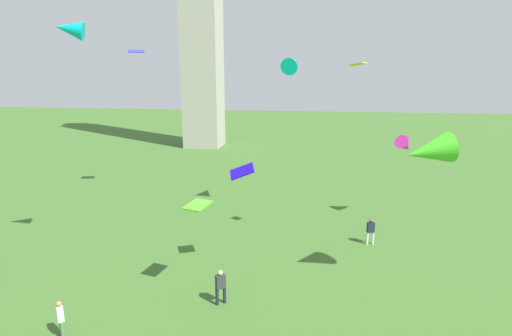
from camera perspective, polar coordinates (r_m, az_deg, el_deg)
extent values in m
cylinder|color=silver|center=(28.58, 16.31, -9.54)|extent=(0.16, 0.16, 0.87)
cylinder|color=silver|center=(28.43, 15.56, -9.61)|extent=(0.16, 0.16, 0.87)
cube|color=#1E2333|center=(28.21, 16.04, -8.12)|extent=(0.53, 0.38, 0.69)
sphere|color=brown|center=(28.05, 16.10, -7.22)|extent=(0.25, 0.25, 0.25)
cylinder|color=#51754C|center=(20.50, -25.86, -20.14)|extent=(0.16, 0.16, 0.84)
cylinder|color=#51754C|center=(20.83, -26.02, -19.59)|extent=(0.16, 0.16, 0.84)
cube|color=silver|center=(20.28, -26.17, -18.08)|extent=(0.50, 0.51, 0.66)
sphere|color=#A37556|center=(20.06, -26.31, -16.96)|extent=(0.24, 0.24, 0.24)
cylinder|color=#1E2333|center=(21.01, -5.57, -17.80)|extent=(0.16, 0.16, 0.88)
cylinder|color=#1E2333|center=(21.14, -4.51, -17.56)|extent=(0.16, 0.16, 0.88)
cube|color=#2D3338|center=(20.68, -5.08, -15.81)|extent=(0.55, 0.50, 0.70)
sphere|color=#D8AD84|center=(20.46, -5.11, -14.65)|extent=(0.26, 0.26, 0.26)
cube|color=#3237CF|center=(37.64, -16.69, 15.67)|extent=(1.56, 1.29, 0.35)
cone|color=#06B7C1|center=(24.58, -25.08, 17.51)|extent=(1.80, 1.47, 1.22)
cube|color=#1A0ABA|center=(21.88, -2.01, -0.47)|extent=(1.51, 1.06, 0.85)
cone|color=#DB27A6|center=(32.20, 20.48, 3.02)|extent=(1.97, 2.11, 1.69)
cube|color=#54BD2D|center=(20.26, -8.29, -5.25)|extent=(1.28, 1.59, 0.21)
cube|color=yellow|center=(24.69, 14.27, 14.15)|extent=(1.10, 1.01, 0.23)
cone|color=green|center=(20.87, 23.34, 2.24)|extent=(2.77, 2.24, 1.89)
cone|color=#07E7EE|center=(30.92, 5.15, 14.67)|extent=(1.67, 2.33, 1.79)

